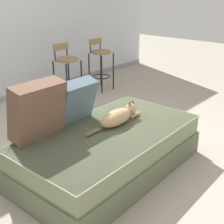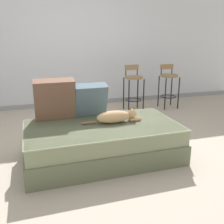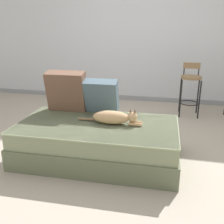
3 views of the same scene
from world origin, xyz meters
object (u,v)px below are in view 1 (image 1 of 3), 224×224
at_px(cat, 118,117).
at_px(bar_stool_near_window, 67,68).
at_px(bar_stool_by_doorway, 101,59).
at_px(throw_pillow_middle, 76,101).
at_px(couch, 110,151).
at_px(throw_pillow_corner, 38,110).

height_order(cat, bar_stool_near_window, bar_stool_near_window).
distance_m(bar_stool_near_window, bar_stool_by_doorway, 0.77).
bearing_deg(bar_stool_by_doorway, throw_pillow_middle, -142.75).
height_order(couch, bar_stool_by_doorway, bar_stool_by_doorway).
bearing_deg(throw_pillow_corner, cat, -26.17).
bearing_deg(bar_stool_near_window, bar_stool_by_doorway, -0.00).
xyz_separation_m(throw_pillow_corner, bar_stool_near_window, (1.63, 1.48, -0.16)).
distance_m(throw_pillow_middle, bar_stool_by_doorway, 2.44).
bearing_deg(cat, throw_pillow_corner, 153.83).
height_order(throw_pillow_corner, bar_stool_by_doorway, throw_pillow_corner).
relative_size(couch, bar_stool_near_window, 2.07).
distance_m(throw_pillow_middle, bar_stool_near_window, 1.89).
bearing_deg(throw_pillow_middle, bar_stool_near_window, 51.56).
relative_size(throw_pillow_middle, bar_stool_by_doorway, 0.50).
height_order(throw_pillow_middle, bar_stool_by_doorway, bar_stool_by_doorway).
distance_m(couch, bar_stool_near_window, 2.20).
height_order(throw_pillow_corner, cat, throw_pillow_corner).
bearing_deg(throw_pillow_middle, throw_pillow_corner, -178.90).
distance_m(couch, throw_pillow_corner, 0.80).
bearing_deg(cat, couch, -165.34).
bearing_deg(throw_pillow_middle, couch, -82.35).
bearing_deg(throw_pillow_corner, bar_stool_near_window, 42.33).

